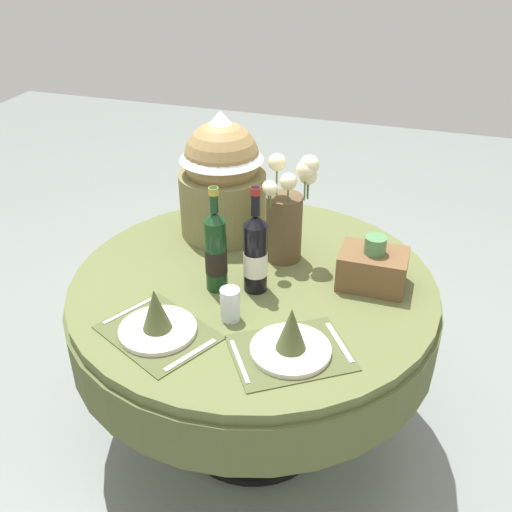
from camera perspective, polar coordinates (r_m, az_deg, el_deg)
name	(u,v)px	position (r m, az deg, el deg)	size (l,w,h in m)	color
ground	(254,425)	(2.54, -0.23, -16.02)	(8.00, 8.00, 0.00)	gray
dining_table	(253,311)	(2.15, -0.26, -5.36)	(1.31, 1.31, 0.72)	#5B6638
place_setting_left	(157,321)	(1.83, -9.55, -6.19)	(0.42, 0.39, 0.16)	#4E562F
place_setting_right	(291,340)	(1.73, 3.40, -8.14)	(0.43, 0.40, 0.16)	#4E562F
flower_vase	(286,214)	(2.11, 2.96, 4.06)	(0.19, 0.19, 0.41)	brown
wine_bottle_left	(255,253)	(1.95, -0.06, 0.30)	(0.08, 0.08, 0.38)	black
wine_bottle_centre	(216,251)	(1.96, -3.90, 0.46)	(0.07, 0.07, 0.38)	#143819
tumbler_near_left	(229,304)	(1.86, -2.62, -4.67)	(0.06, 0.06, 0.11)	silver
gift_tub_back_left	(222,171)	(2.27, -3.30, 8.21)	(0.34, 0.34, 0.50)	olive
woven_basket_side_right	(373,267)	(2.05, 11.21, -1.08)	(0.23, 0.16, 0.19)	brown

